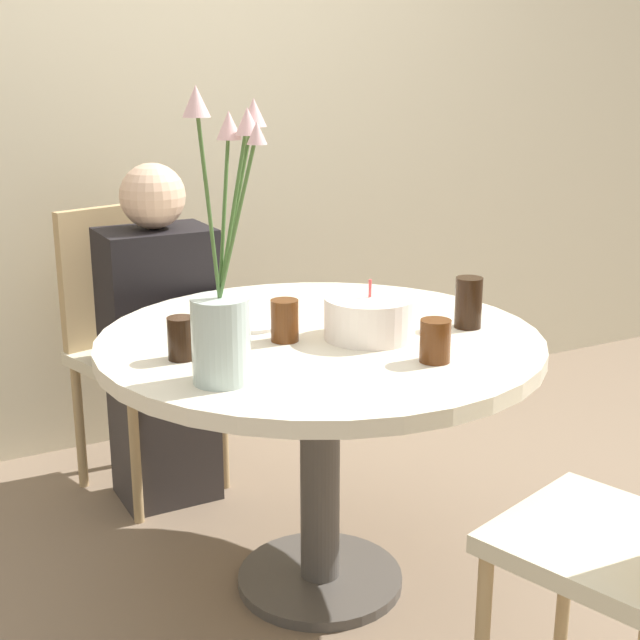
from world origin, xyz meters
TOP-DOWN VIEW (x-y plane):
  - ground_plane at (0.00, 0.00)m, footprint 16.00×16.00m
  - wall_back at (0.00, 1.26)m, footprint 8.00×0.05m
  - dining_table at (0.00, 0.00)m, footprint 1.13×1.13m
  - chair_right_flank at (-0.24, 0.86)m, footprint 0.49×0.49m
  - birthday_cake at (0.10, -0.08)m, footprint 0.23×0.23m
  - flower_vase at (-0.34, -0.21)m, footprint 0.20×0.19m
  - side_plate at (-0.11, 0.18)m, footprint 0.20×0.20m
  - drink_glass_0 at (-0.37, -0.01)m, footprint 0.06×0.06m
  - drink_glass_1 at (0.37, -0.12)m, footprint 0.07×0.07m
  - drink_glass_2 at (0.14, -0.31)m, footprint 0.07×0.07m
  - drink_glass_3 at (-0.10, -0.00)m, footprint 0.07×0.07m
  - person_boy at (-0.20, 0.70)m, footprint 0.34×0.24m

SIDE VIEW (x-z plane):
  - ground_plane at x=0.00m, z-range 0.00..0.00m
  - person_boy at x=-0.20m, z-range -0.03..1.06m
  - chair_right_flank at x=-0.24m, z-range 0.07..1.00m
  - dining_table at x=0.00m, z-range 0.24..0.95m
  - side_plate at x=-0.11m, z-range 0.72..0.73m
  - drink_glass_2 at x=0.14m, z-range 0.72..0.82m
  - drink_glass_0 at x=-0.37m, z-range 0.72..0.82m
  - drink_glass_3 at x=-0.10m, z-range 0.72..0.82m
  - birthday_cake at x=0.10m, z-range 0.70..0.85m
  - drink_glass_1 at x=0.37m, z-range 0.72..0.85m
  - flower_vase at x=-0.34m, z-range 0.59..1.22m
  - wall_back at x=0.00m, z-range 0.00..2.60m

